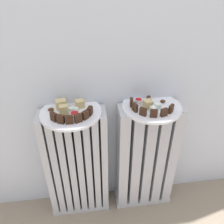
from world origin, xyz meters
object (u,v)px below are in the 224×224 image
object	(u,v)px
fork	(67,108)
radiator_left	(77,166)
radiator_right	(146,159)
jam_bowl_left	(75,114)
plate_left	(71,112)
plate_right	(152,107)
jam_bowl_right	(138,101)

from	to	relation	value
fork	radiator_left	bearing A→B (deg)	-56.58
radiator_left	radiator_right	distance (m)	0.38
radiator_left	jam_bowl_left	distance (m)	0.37
radiator_right	fork	bearing A→B (deg)	175.69
plate_left	fork	xyz separation A→B (m)	(-0.02, 0.03, 0.01)
plate_right	jam_bowl_right	size ratio (longest dim) A/B	7.56
jam_bowl_left	radiator_left	bearing A→B (deg)	112.47
jam_bowl_right	fork	xyz separation A→B (m)	(-0.34, 0.01, -0.01)
radiator_left	plate_right	xyz separation A→B (m)	(0.38, 0.00, 0.34)
plate_left	radiator_left	bearing A→B (deg)	0.00
radiator_right	jam_bowl_left	size ratio (longest dim) A/B	15.76
plate_left	plate_right	xyz separation A→B (m)	(0.38, 0.00, 0.00)
radiator_right	jam_bowl_left	distance (m)	0.51
radiator_right	plate_left	distance (m)	0.51
jam_bowl_right	plate_right	bearing A→B (deg)	-21.44
jam_bowl_left	jam_bowl_right	world-z (taller)	jam_bowl_right
plate_right	fork	distance (m)	0.40
plate_left	jam_bowl_left	xyz separation A→B (m)	(0.02, -0.04, 0.02)
jam_bowl_right	radiator_right	bearing A→B (deg)	-21.44
radiator_left	jam_bowl_left	xyz separation A→B (m)	(0.02, -0.04, 0.36)
plate_right	jam_bowl_left	world-z (taller)	jam_bowl_left
plate_right	fork	size ratio (longest dim) A/B	3.02
radiator_right	plate_left	world-z (taller)	plate_left
radiator_right	jam_bowl_right	size ratio (longest dim) A/B	18.04
radiator_right	fork	xyz separation A→B (m)	(-0.40, 0.03, 0.35)
radiator_left	jam_bowl_right	xyz separation A→B (m)	(0.32, 0.02, 0.37)
plate_left	jam_bowl_right	bearing A→B (deg)	4.21
jam_bowl_left	jam_bowl_right	distance (m)	0.31
plate_right	fork	xyz separation A→B (m)	(-0.40, 0.03, 0.01)
radiator_right	plate_left	xyz separation A→B (m)	(-0.38, 0.00, 0.34)
plate_right	plate_left	bearing A→B (deg)	180.00
radiator_right	radiator_left	bearing A→B (deg)	180.00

